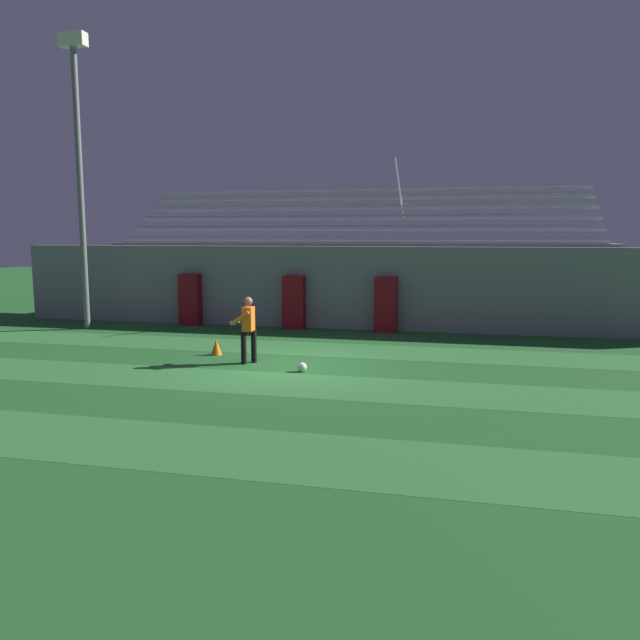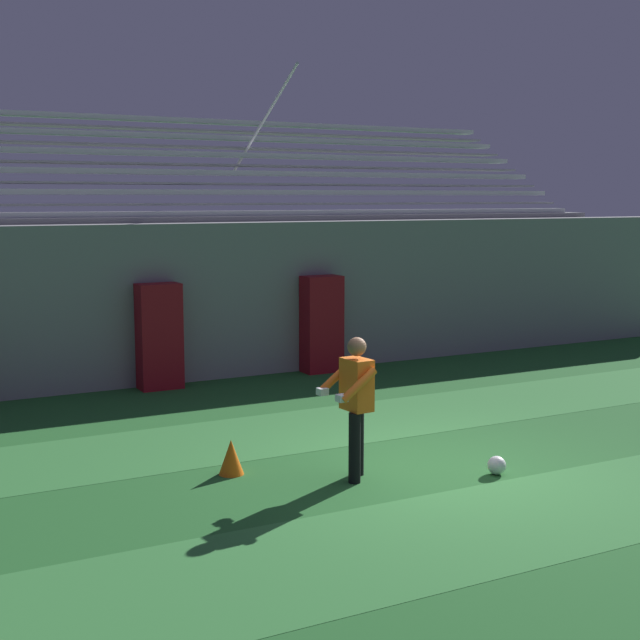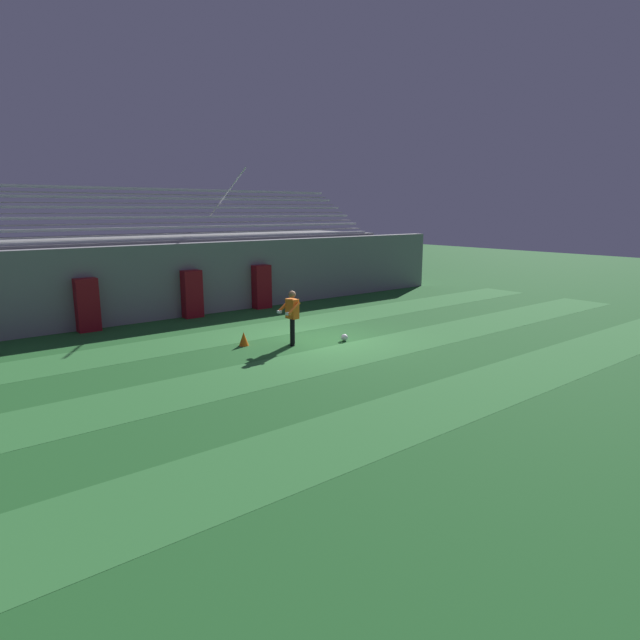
{
  "view_description": "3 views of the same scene",
  "coord_description": "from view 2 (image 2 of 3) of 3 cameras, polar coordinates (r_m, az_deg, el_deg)",
  "views": [
    {
      "loc": [
        4.16,
        -14.4,
        3.19
      ],
      "look_at": [
        0.65,
        0.44,
        1.1
      ],
      "focal_mm": 35.0,
      "sensor_mm": 36.0,
      "label": 1
    },
    {
      "loc": [
        -6.17,
        -8.56,
        3.25
      ],
      "look_at": [
        -0.99,
        1.2,
        1.73
      ],
      "focal_mm": 50.0,
      "sensor_mm": 36.0,
      "label": 2
    },
    {
      "loc": [
        -10.4,
        -12.79,
        4.04
      ],
      "look_at": [
        -0.81,
        -0.88,
        0.89
      ],
      "focal_mm": 30.0,
      "sensor_mm": 36.0,
      "label": 3
    }
  ],
  "objects": [
    {
      "name": "padding_pillar_gate_left",
      "position": [
        15.41,
        -10.25,
        -1.04
      ],
      "size": [
        0.73,
        0.44,
        1.81
      ],
      "primitive_type": "cube",
      "color": "maroon",
      "rests_on": "ground"
    },
    {
      "name": "ground_plane",
      "position": [
        11.05,
        7.57,
        -9.33
      ],
      "size": [
        80.0,
        80.0,
        0.0
      ],
      "primitive_type": "plane",
      "color": "#236028"
    },
    {
      "name": "back_wall",
      "position": [
        16.38,
        -5.65,
        1.33
      ],
      "size": [
        24.0,
        0.6,
        2.8
      ],
      "primitive_type": "cube",
      "color": "gray",
      "rests_on": "ground"
    },
    {
      "name": "turf_stripe_far",
      "position": [
        12.96,
        1.47,
        -6.66
      ],
      "size": [
        28.0,
        2.09,
        0.01
      ],
      "primitive_type": "cube",
      "color": "#337A38",
      "rests_on": "ground"
    },
    {
      "name": "padding_pillar_gate_right",
      "position": [
        16.62,
        0.11,
        -0.27
      ],
      "size": [
        0.73,
        0.44,
        1.81
      ],
      "primitive_type": "cube",
      "color": "maroon",
      "rests_on": "ground"
    },
    {
      "name": "bleacher_stand",
      "position": [
        18.88,
        -8.77,
        2.47
      ],
      "size": [
        18.0,
        4.75,
        5.83
      ],
      "color": "gray",
      "rests_on": "ground"
    },
    {
      "name": "goalkeeper",
      "position": [
        10.29,
        2.28,
        -5.06
      ],
      "size": [
        0.58,
        0.6,
        1.67
      ],
      "color": "black",
      "rests_on": "ground"
    },
    {
      "name": "turf_stripe_mid",
      "position": [
        9.7,
        13.96,
        -11.95
      ],
      "size": [
        28.0,
        2.09,
        0.01
      ],
      "primitive_type": "cube",
      "color": "#337A38",
      "rests_on": "ground"
    },
    {
      "name": "soccer_ball",
      "position": [
        10.86,
        11.24,
        -9.11
      ],
      "size": [
        0.22,
        0.22,
        0.22
      ],
      "primitive_type": "sphere",
      "color": "white",
      "rests_on": "ground"
    },
    {
      "name": "traffic_cone",
      "position": [
        10.69,
        -5.71,
        -8.72
      ],
      "size": [
        0.3,
        0.3,
        0.42
      ],
      "primitive_type": "cone",
      "color": "orange",
      "rests_on": "ground"
    }
  ]
}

